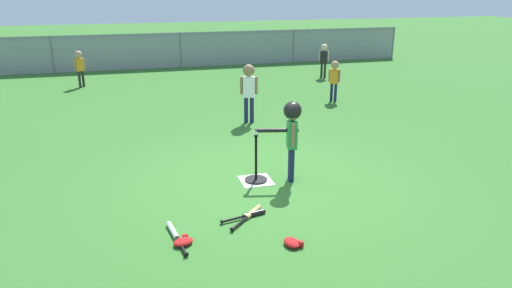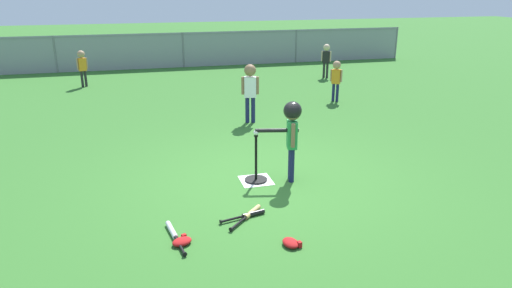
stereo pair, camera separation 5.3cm
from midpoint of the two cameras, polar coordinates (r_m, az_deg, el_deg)
name	(u,v)px [view 2 (the right image)]	position (r m, az deg, el deg)	size (l,w,h in m)	color
ground_plane	(266,180)	(6.66, 1.42, -4.40)	(60.00, 60.00, 0.00)	#336B28
home_plate	(256,180)	(6.63, 0.23, -4.47)	(0.44, 0.44, 0.01)	white
batting_tee	(256,174)	(6.59, 0.23, -3.64)	(0.32, 0.32, 0.68)	black
baseball_on_tee	(256,133)	(6.38, 0.24, 1.41)	(0.07, 0.07, 0.07)	white
batter_child	(292,125)	(6.39, 4.62, 2.32)	(0.63, 0.32, 1.15)	#191E4C
fielder_deep_center	(250,86)	(9.24, -0.56, 7.18)	(0.34, 0.23, 1.18)	#191E4C
fielder_deep_right	(326,56)	(14.12, 8.71, 10.59)	(0.26, 0.20, 1.00)	#262626
fielder_deep_left	(82,64)	(13.52, -20.44, 9.22)	(0.28, 0.19, 0.98)	#262626
fielder_near_left	(336,76)	(11.19, 9.94, 8.26)	(0.24, 0.21, 0.96)	#191E4C
spare_bat_silver	(173,233)	(5.32, -9.81, -10.73)	(0.17, 0.73, 0.06)	silver
spare_bat_wood	(250,214)	(5.64, -0.53, -8.60)	(0.50, 0.51, 0.06)	#DBB266
spare_bat_black	(249,215)	(5.63, -0.62, -8.67)	(0.58, 0.19, 0.06)	black
glove_by_plate	(182,241)	(5.15, -8.75, -11.70)	(0.27, 0.24, 0.07)	#B21919
glove_near_bats	(291,243)	(5.08, 4.61, -11.98)	(0.20, 0.24, 0.07)	#B21919
outfield_fence	(183,49)	(16.05, -8.82, 11.47)	(16.06, 0.06, 1.15)	slate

